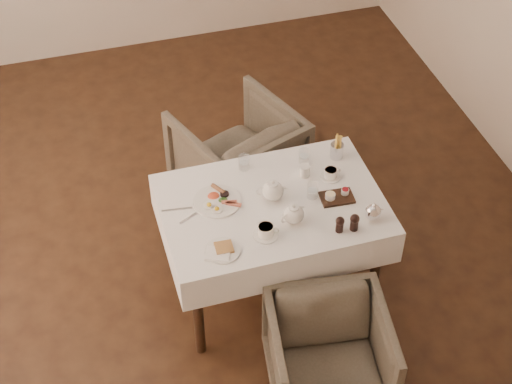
{
  "coord_description": "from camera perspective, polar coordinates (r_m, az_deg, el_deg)",
  "views": [
    {
      "loc": [
        -0.8,
        -3.62,
        3.9
      ],
      "look_at": [
        0.12,
        -0.51,
        0.82
      ],
      "focal_mm": 55.0,
      "sensor_mm": 36.0,
      "label": 1
    }
  ],
  "objects": [
    {
      "name": "fries_cup",
      "position": [
        4.78,
        5.92,
        3.25
      ],
      "size": [
        0.08,
        0.08,
        0.17
      ],
      "rotation": [
        0.0,
        0.0,
        0.24
      ],
      "color": "silver",
      "rests_on": "table"
    },
    {
      "name": "cutlery_knife",
      "position": [
        4.45,
        -4.63,
        -1.72
      ],
      "size": [
        0.18,
        0.1,
        0.0
      ],
      "primitive_type": "cube",
      "rotation": [
        0.0,
        0.0,
        2.04
      ],
      "color": "silver",
      "rests_on": "table"
    },
    {
      "name": "pepper_mill_left",
      "position": [
        4.34,
        6.11,
        -2.35
      ],
      "size": [
        0.05,
        0.05,
        0.1
      ],
      "primitive_type": null,
      "rotation": [
        0.0,
        0.0,
        -0.01
      ],
      "color": "black",
      "rests_on": "table"
    },
    {
      "name": "pepper_mill_right",
      "position": [
        4.36,
        7.17,
        -2.19
      ],
      "size": [
        0.06,
        0.06,
        0.11
      ],
      "primitive_type": null,
      "rotation": [
        0.0,
        0.0,
        -0.09
      ],
      "color": "black",
      "rests_on": "table"
    },
    {
      "name": "glass_left",
      "position": [
        4.7,
        -0.87,
        2.18
      ],
      "size": [
        0.08,
        0.08,
        0.09
      ],
      "primitive_type": "cylinder",
      "rotation": [
        0.0,
        0.0,
        0.28
      ],
      "color": "silver",
      "rests_on": "table"
    },
    {
      "name": "cutlery_fork",
      "position": [
        4.49,
        -5.79,
        -1.27
      ],
      "size": [
        0.17,
        0.04,
        0.0
      ],
      "primitive_type": "cube",
      "rotation": [
        0.0,
        0.0,
        1.45
      ],
      "color": "silver",
      "rests_on": "table"
    },
    {
      "name": "teacup_far",
      "position": [
        4.67,
        5.45,
        1.34
      ],
      "size": [
        0.12,
        0.12,
        0.06
      ],
      "rotation": [
        0.0,
        0.0,
        0.03
      ],
      "color": "white",
      "rests_on": "table"
    },
    {
      "name": "glass_right",
      "position": [
        4.75,
        3.53,
        2.6
      ],
      "size": [
        0.07,
        0.07,
        0.09
      ],
      "primitive_type": "cylinder",
      "rotation": [
        0.0,
        0.0,
        0.03
      ],
      "color": "silver",
      "rests_on": "table"
    },
    {
      "name": "teacup_near",
      "position": [
        4.31,
        0.71,
        -2.87
      ],
      "size": [
        0.14,
        0.14,
        0.07
      ],
      "rotation": [
        0.0,
        0.0,
        -0.37
      ],
      "color": "white",
      "rests_on": "table"
    },
    {
      "name": "armchair_near",
      "position": [
        4.4,
        5.29,
        -11.8
      ],
      "size": [
        0.73,
        0.75,
        0.6
      ],
      "primitive_type": "imported",
      "rotation": [
        0.0,
        0.0,
        -0.15
      ],
      "color": "#4B4337",
      "rests_on": "ground"
    },
    {
      "name": "breakfast_plate",
      "position": [
        4.51,
        -2.84,
        -0.61
      ],
      "size": [
        0.28,
        0.28,
        0.03
      ],
      "rotation": [
        0.0,
        0.0,
        0.1
      ],
      "color": "white",
      "rests_on": "table"
    },
    {
      "name": "table",
      "position": [
        4.59,
        1.17,
        -1.86
      ],
      "size": [
        1.28,
        0.88,
        0.75
      ],
      "color": "black",
      "rests_on": "ground"
    },
    {
      "name": "teapot_front",
      "position": [
        4.36,
        2.75,
        -1.55
      ],
      "size": [
        0.2,
        0.18,
        0.13
      ],
      "primitive_type": null,
      "rotation": [
        0.0,
        0.0,
        0.39
      ],
      "color": "white",
      "rests_on": "table"
    },
    {
      "name": "creamer",
      "position": [
        4.66,
        3.55,
        1.56
      ],
      "size": [
        0.07,
        0.07,
        0.07
      ],
      "primitive_type": "cylinder",
      "rotation": [
        0.0,
        0.0,
        -0.05
      ],
      "color": "white",
      "rests_on": "table"
    },
    {
      "name": "silver_pot",
      "position": [
        4.42,
        8.51,
        -1.38
      ],
      "size": [
        0.13,
        0.11,
        0.12
      ],
      "primitive_type": null,
      "rotation": [
        0.0,
        0.0,
        -0.22
      ],
      "color": "white",
      "rests_on": "table"
    },
    {
      "name": "condiment_board",
      "position": [
        4.55,
        5.88,
        -0.33
      ],
      "size": [
        0.2,
        0.14,
        0.05
      ],
      "rotation": [
        0.0,
        0.0,
        -0.07
      ],
      "color": "black",
      "rests_on": "table"
    },
    {
      "name": "armchair_far",
      "position": [
        5.45,
        -1.36,
        2.72
      ],
      "size": [
        0.96,
        0.97,
        0.69
      ],
      "primitive_type": "imported",
      "rotation": [
        0.0,
        0.0,
        3.5
      ],
      "color": "#4B4337",
      "rests_on": "ground"
    },
    {
      "name": "glass_mid",
      "position": [
        4.53,
        4.14,
        0.09
      ],
      "size": [
        0.09,
        0.09,
        0.09
      ],
      "primitive_type": "cylinder",
      "rotation": [
        0.0,
        0.0,
        -0.4
      ],
      "color": "silver",
      "rests_on": "table"
    },
    {
      "name": "teapot_centre",
      "position": [
        4.49,
        1.21,
        0.18
      ],
      "size": [
        0.19,
        0.16,
        0.14
      ],
      "primitive_type": null,
      "rotation": [
        0.0,
        0.0,
        -0.15
      ],
      "color": "white",
      "rests_on": "table"
    },
    {
      "name": "side_plate",
      "position": [
        4.24,
        -2.53,
        -4.32
      ],
      "size": [
        0.21,
        0.19,
        0.02
      ],
      "rotation": [
        0.0,
        0.0,
        -0.26
      ],
      "color": "white",
      "rests_on": "table"
    }
  ]
}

